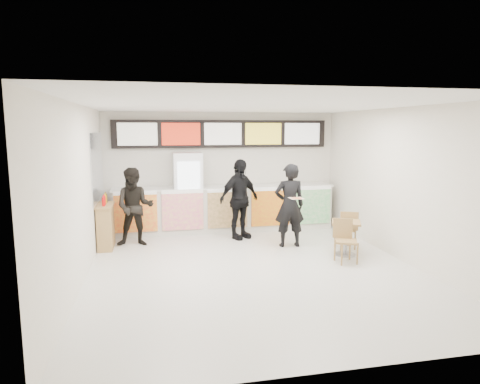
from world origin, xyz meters
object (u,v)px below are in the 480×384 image
object	(u,v)px
customer_main	(289,205)
cafe_table	(346,232)
service_counter	(225,208)
drinks_fridge	(188,193)
customer_mid	(239,199)
customer_left	(135,207)
condiment_ledge	(106,226)

from	to	relation	value
customer_main	cafe_table	size ratio (longest dim) A/B	1.25
service_counter	customer_main	xyz separation A→B (m)	(1.13, -1.75, 0.35)
drinks_fridge	customer_mid	distance (m)	1.43
customer_main	cafe_table	xyz separation A→B (m)	(0.93, -0.88, -0.43)
customer_left	customer_mid	bearing A→B (deg)	9.20
drinks_fridge	customer_mid	xyz separation A→B (m)	(1.13, -0.88, -0.06)
customer_main	drinks_fridge	bearing A→B (deg)	-37.58
customer_left	cafe_table	xyz separation A→B (m)	(4.26, -1.63, -0.38)
drinks_fridge	customer_mid	size ratio (longest dim) A/B	1.06
customer_mid	service_counter	bearing A→B (deg)	74.08
service_counter	cafe_table	bearing A→B (deg)	-51.90
service_counter	customer_main	bearing A→B (deg)	-57.11
customer_left	customer_mid	distance (m)	2.39
customer_left	condiment_ledge	bearing A→B (deg)	-168.32
service_counter	condiment_ledge	distance (m)	3.02
service_counter	customer_main	size ratio (longest dim) A/B	3.03
cafe_table	condiment_ledge	world-z (taller)	condiment_ledge
condiment_ledge	cafe_table	bearing A→B (deg)	-17.78
drinks_fridge	customer_left	bearing A→B (deg)	-141.12
service_counter	customer_left	world-z (taller)	customer_left
customer_main	customer_mid	size ratio (longest dim) A/B	0.97
service_counter	cafe_table	xyz separation A→B (m)	(2.06, -2.63, -0.08)
customer_main	condiment_ledge	xyz separation A→B (m)	(-3.95, 0.69, -0.43)
drinks_fridge	customer_main	size ratio (longest dim) A/B	1.09
service_counter	condiment_ledge	xyz separation A→B (m)	(-2.82, -1.06, -0.08)
customer_main	customer_mid	distance (m)	1.30
customer_left	condiment_ledge	xyz separation A→B (m)	(-0.62, -0.06, -0.38)
drinks_fridge	cafe_table	xyz separation A→B (m)	(3.00, -2.65, -0.51)
drinks_fridge	cafe_table	size ratio (longest dim) A/B	1.36
drinks_fridge	customer_left	xyz separation A→B (m)	(-1.26, -1.02, -0.13)
customer_main	customer_left	distance (m)	3.41
customer_mid	customer_left	bearing A→B (deg)	154.91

